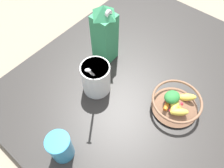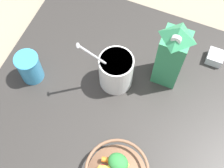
{
  "view_description": "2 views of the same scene",
  "coord_description": "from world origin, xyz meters",
  "px_view_note": "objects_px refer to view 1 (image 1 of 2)",
  "views": [
    {
      "loc": [
        -0.52,
        -0.16,
        0.81
      ],
      "look_at": [
        -0.15,
        0.16,
        0.09
      ],
      "focal_mm": 35.0,
      "sensor_mm": 36.0,
      "label": 1
    },
    {
      "loc": [
        0.01,
        -0.25,
        1.02
      ],
      "look_at": [
        -0.17,
        0.18,
        0.08
      ],
      "focal_mm": 50.0,
      "sensor_mm": 36.0,
      "label": 2
    }
  ],
  "objects_px": {
    "fruit_bowl": "(176,103)",
    "spice_jar": "(105,26)",
    "yogurt_tub": "(96,77)",
    "drinking_cup": "(60,147)",
    "milk_carton": "(105,34)"
  },
  "relations": [
    {
      "from": "milk_carton",
      "to": "spice_jar",
      "type": "distance_m",
      "value": 0.23
    },
    {
      "from": "milk_carton",
      "to": "yogurt_tub",
      "type": "bearing_deg",
      "value": -150.74
    },
    {
      "from": "yogurt_tub",
      "to": "drinking_cup",
      "type": "height_order",
      "value": "yogurt_tub"
    },
    {
      "from": "spice_jar",
      "to": "yogurt_tub",
      "type": "bearing_deg",
      "value": -144.21
    },
    {
      "from": "yogurt_tub",
      "to": "spice_jar",
      "type": "height_order",
      "value": "yogurt_tub"
    },
    {
      "from": "fruit_bowl",
      "to": "drinking_cup",
      "type": "distance_m",
      "value": 0.46
    },
    {
      "from": "milk_carton",
      "to": "drinking_cup",
      "type": "relative_size",
      "value": 2.38
    },
    {
      "from": "yogurt_tub",
      "to": "spice_jar",
      "type": "relative_size",
      "value": 4.72
    },
    {
      "from": "drinking_cup",
      "to": "spice_jar",
      "type": "xyz_separation_m",
      "value": [
        0.58,
        0.31,
        -0.05
      ]
    },
    {
      "from": "milk_carton",
      "to": "spice_jar",
      "type": "relative_size",
      "value": 4.94
    },
    {
      "from": "milk_carton",
      "to": "drinking_cup",
      "type": "bearing_deg",
      "value": -157.33
    },
    {
      "from": "fruit_bowl",
      "to": "spice_jar",
      "type": "distance_m",
      "value": 0.55
    },
    {
      "from": "fruit_bowl",
      "to": "spice_jar",
      "type": "bearing_deg",
      "value": 71.32
    },
    {
      "from": "fruit_bowl",
      "to": "milk_carton",
      "type": "bearing_deg",
      "value": 85.62
    },
    {
      "from": "yogurt_tub",
      "to": "drinking_cup",
      "type": "bearing_deg",
      "value": -161.3
    }
  ]
}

